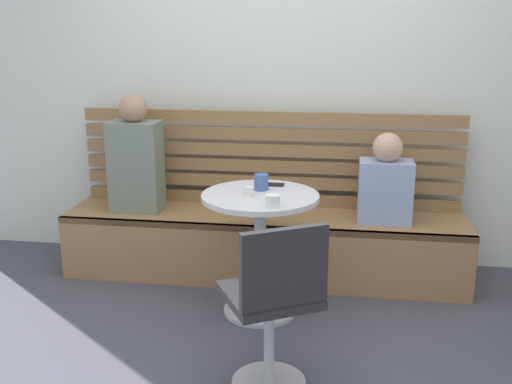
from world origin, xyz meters
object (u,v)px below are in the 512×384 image
person_child_left (386,183)px  phone_on_table (273,184)px  white_chair (275,302)px  cafe_table (260,231)px  cup_mug_blue (261,182)px  cup_ceramic_white (273,201)px  cup_espresso_small (249,191)px  person_adult (136,159)px  booth_bench (264,245)px

person_child_left → phone_on_table: size_ratio=4.17×
white_chair → phone_on_table: bearing=97.5°
cafe_table → cup_mug_blue: bearing=94.3°
cafe_table → cup_ceramic_white: cup_ceramic_white is taller
phone_on_table → cup_espresso_small: bearing=160.2°
person_adult → person_child_left: 1.67m
booth_bench → cup_mug_blue: bearing=-84.4°
cup_ceramic_white → phone_on_table: (-0.05, 0.46, -0.03)m
person_adult → booth_bench: bearing=0.7°
white_chair → cup_mug_blue: bearing=101.7°
cup_espresso_small → cup_ceramic_white: bearing=-50.8°
cup_ceramic_white → person_adult: bearing=142.8°
booth_bench → phone_on_table: (0.10, -0.33, 0.52)m
white_chair → cup_mug_blue: white_chair is taller
cup_ceramic_white → cafe_table: bearing=112.1°
phone_on_table → white_chair: bearing=-170.5°
booth_bench → cup_mug_blue: size_ratio=28.42×
person_child_left → cup_mug_blue: (-0.75, -0.44, 0.09)m
booth_bench → cafe_table: size_ratio=3.65×
white_chair → person_adult: person_adult is taller
person_child_left → cup_espresso_small: size_ratio=10.42×
person_adult → phone_on_table: 1.03m
person_adult → cup_espresso_small: bearing=-33.9°
cup_mug_blue → cup_ceramic_white: 0.36m
cup_mug_blue → cup_ceramic_white: bearing=-72.4°
cafe_table → person_adult: size_ratio=0.93×
white_chair → cup_espresso_small: (-0.24, 0.75, 0.30)m
cup_ceramic_white → person_child_left: bearing=50.5°
person_child_left → cup_ceramic_white: (-0.64, -0.77, 0.08)m
white_chair → person_adult: (-1.11, 1.34, 0.33)m
person_child_left → cup_mug_blue: person_child_left is taller
white_chair → cup_ceramic_white: bearing=98.0°
white_chair → cup_ceramic_white: (-0.08, 0.56, 0.31)m
person_adult → cup_ceramic_white: size_ratio=9.96×
cup_espresso_small → phone_on_table: 0.28m
booth_bench → cup_mug_blue: (0.04, -0.45, 0.57)m
booth_bench → cup_mug_blue: cup_mug_blue is taller
cafe_table → booth_bench: bearing=95.4°
cafe_table → cup_mug_blue: size_ratio=7.79×
person_adult → cup_ceramic_white: person_adult is taller
white_chair → cup_ceramic_white: size_ratio=10.63×
cafe_table → phone_on_table: bearing=77.7°
cup_espresso_small → phone_on_table: bearing=68.2°
white_chair → person_child_left: size_ratio=1.46×
booth_bench → cup_espresso_small: (-0.01, -0.60, 0.55)m
person_child_left → cup_espresso_small: 0.99m
cup_espresso_small → cup_ceramic_white: (0.16, -0.20, 0.01)m
cafe_table → cup_ceramic_white: (0.10, -0.25, 0.26)m
white_chair → cup_mug_blue: 0.97m
white_chair → person_adult: 1.77m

